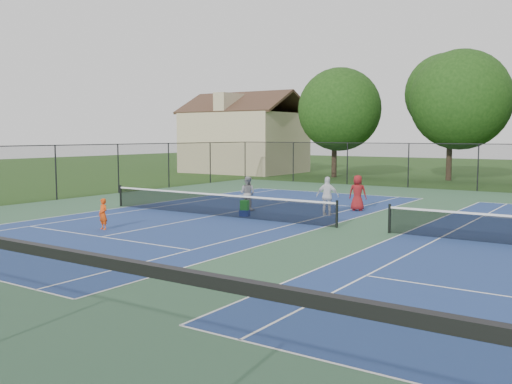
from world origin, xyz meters
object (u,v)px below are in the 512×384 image
Objects in this scene: tree_back_b at (451,96)px; ball_hopper at (245,205)px; instructor at (247,193)px; child_player at (103,214)px; clapboard_house at (244,140)px; bystander_c at (358,193)px; tree_back_a at (335,105)px; bystander_a at (328,196)px; ball_crate at (245,213)px.

tree_back_b reaches higher than ball_hopper.
tree_back_b is at bearing -102.69° from instructor.
ball_hopper is (2.37, 5.87, -0.10)m from child_player.
tree_back_b is at bearing 3.01° from clapboard_house.
bystander_c is (20.54, -19.91, -2.25)m from clapboard_house.
tree_back_b reaches higher than clapboard_house.
tree_back_a is at bearing 107.13° from ball_hopper.
child_player is 0.73× the size of instructor.
bystander_c is at bearing -153.06° from instructor.
tree_back_b reaches higher than tree_back_a.
bystander_a is 2.27m from bystander_c.
child_player is at bearing 43.35° from bystander_a.
tree_back_a reaches higher than ball_hopper.
child_player is 2.90× the size of ball_crate.
ball_hopper is at bearing -94.01° from tree_back_b.
tree_back_a is at bearing 107.13° from ball_crate.
tree_back_b is at bearing -101.09° from bystander_a.
tree_back_a is at bearing -5.71° from clapboard_house.
bystander_c is at bearing 68.80° from child_player.
ball_hopper is (-2.88, -2.28, -0.37)m from bystander_a.
bystander_c is 3.91× the size of ball_hopper.
tree_back_b is 26.29m from ball_crate.
bystander_c reaches higher than ball_crate.
child_player is 11.84m from bystander_c.
instructor is at bearing 121.17° from ball_hopper.
bystander_a is (3.91, 0.58, 0.06)m from instructor.
bystander_c is 4.14× the size of ball_crate.
tree_back_a is at bearing -74.43° from bystander_c.
bystander_a is (10.10, -21.14, -5.17)m from tree_back_a.
clapboard_house is at bearing 123.69° from child_player.
tree_back_a is 0.85× the size of clapboard_house.
tree_back_b is 24.58m from instructor.
tree_back_b is 19.35m from clapboard_house.
ball_hopper is at bearing 75.55° from child_player.
ball_crate is at bearing -94.01° from tree_back_b.
tree_back_b reaches higher than bystander_c.
clapboard_house is 6.39× the size of bystander_c.
tree_back_a is 9.24m from tree_back_b.
bystander_a is 4.24× the size of ball_crate.
tree_back_b is at bearing 90.01° from child_player.
instructor is 5.18m from bystander_c.
instructor is (6.19, -21.72, -5.23)m from tree_back_a.
ball_hopper is (-3.33, -4.51, -0.35)m from bystander_c.
clapboard_house reaches higher than child_player.
bystander_c is 5.65m from ball_crate.
ball_hopper is (0.00, 0.00, 0.36)m from ball_crate.
bystander_c is 5.61m from ball_hopper.
clapboard_house is 24.97× the size of ball_hopper.
tree_back_a is at bearing -167.47° from tree_back_b.
bystander_c is at bearing -60.86° from tree_back_a.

